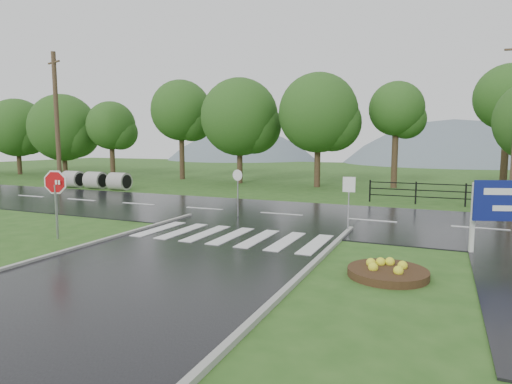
% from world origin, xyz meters
% --- Properties ---
extents(ground, '(120.00, 120.00, 0.00)m').
position_xyz_m(ground, '(0.00, 0.00, 0.00)').
color(ground, '#2C571D').
rests_on(ground, ground).
extents(main_road, '(90.00, 8.00, 0.04)m').
position_xyz_m(main_road, '(0.00, 10.00, 0.00)').
color(main_road, black).
rests_on(main_road, ground).
extents(crosswalk, '(6.50, 2.80, 0.02)m').
position_xyz_m(crosswalk, '(0.00, 5.00, 0.06)').
color(crosswalk, silver).
rests_on(crosswalk, ground).
extents(fence_west, '(9.58, 0.08, 1.20)m').
position_xyz_m(fence_west, '(7.75, 16.00, 0.72)').
color(fence_west, black).
rests_on(fence_west, ground).
extents(hills, '(102.00, 48.00, 48.00)m').
position_xyz_m(hills, '(3.49, 65.00, -15.54)').
color(hills, slate).
rests_on(hills, ground).
extents(treeline, '(83.20, 5.20, 10.00)m').
position_xyz_m(treeline, '(1.00, 24.00, 0.00)').
color(treeline, '#235018').
rests_on(treeline, ground).
extents(culvert_pipes, '(5.50, 1.20, 1.20)m').
position_xyz_m(culvert_pipes, '(-15.72, 15.00, 0.60)').
color(culvert_pipes, '#9E9B93').
rests_on(culvert_pipes, ground).
extents(stop_sign, '(1.07, 0.31, 2.49)m').
position_xyz_m(stop_sign, '(-5.36, 2.48, 1.75)').
color(stop_sign, '#939399').
rests_on(stop_sign, ground).
extents(flower_bed, '(1.94, 1.94, 0.39)m').
position_xyz_m(flower_bed, '(5.47, 2.67, 0.14)').
color(flower_bed, '#332111').
rests_on(flower_bed, ground).
extents(reg_sign_small, '(0.45, 0.06, 2.03)m').
position_xyz_m(reg_sign_small, '(3.52, 7.49, 1.45)').
color(reg_sign_small, '#939399').
rests_on(reg_sign_small, ground).
extents(reg_sign_round, '(0.48, 0.10, 2.10)m').
position_xyz_m(reg_sign_round, '(-1.53, 8.66, 1.34)').
color(reg_sign_round, '#939399').
rests_on(reg_sign_round, ground).
extents(utility_pole_west, '(1.69, 0.63, 9.79)m').
position_xyz_m(utility_pole_west, '(-19.70, 15.50, 4.98)').
color(utility_pole_west, '#473523').
rests_on(utility_pole_west, ground).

